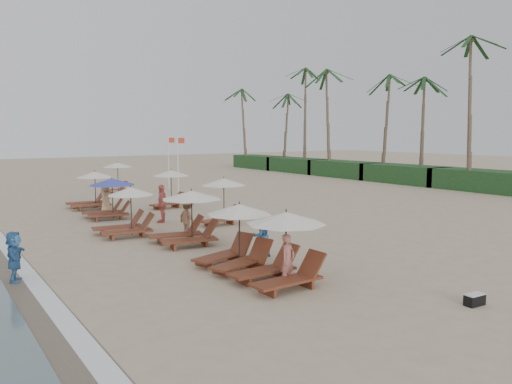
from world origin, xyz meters
TOP-DOWN VIEW (x-y plane):
  - ground at (0.00, 0.00)m, footprint 160.00×160.00m
  - shrub_hedge at (22.00, 14.50)m, footprint 3.20×53.00m
  - palm_row at (21.91, 15.40)m, footprint 7.00×52.00m
  - lounger_station_0 at (-5.31, -3.15)m, footprint 2.80×2.38m
  - lounger_station_1 at (-5.41, -0.75)m, footprint 2.68×2.50m
  - lounger_station_2 at (-5.15, 3.25)m, footprint 2.90×2.49m
  - lounger_station_3 at (-6.57, 6.29)m, footprint 2.63×2.25m
  - lounger_station_4 at (-5.77, 11.02)m, footprint 2.77×2.44m
  - lounger_station_5 at (-5.55, 15.00)m, footprint 2.76×2.27m
  - inland_station_0 at (-1.70, 6.25)m, footprint 2.69×2.24m
  - inland_station_1 at (-1.56, 12.69)m, footprint 2.73×2.24m
  - inland_station_2 at (-1.55, 22.19)m, footprint 2.55×2.24m
  - beachgoer_near at (-5.14, -3.38)m, footprint 0.64×0.53m
  - beachgoer_mid_a at (-3.85, -0.15)m, footprint 0.77×0.61m
  - beachgoer_mid_b at (-4.40, 4.58)m, footprint 0.78×1.13m
  - beachgoer_far_a at (-3.94, 8.30)m, footprint 1.06×1.15m
  - beachgoer_far_b at (-5.50, 12.26)m, footprint 0.90×1.01m
  - waterline_walker at (-11.64, 1.53)m, footprint 0.81×1.49m
  - duffel_bag at (-2.18, -7.42)m, footprint 0.57×0.32m
  - flag_pole_near at (1.74, 18.31)m, footprint 0.59×0.08m
  - flag_pole_far at (2.76, 22.18)m, footprint 0.60×0.08m

SIDE VIEW (x-z plane):
  - ground at x=0.00m, z-range 0.00..0.00m
  - duffel_bag at x=-2.18m, z-range 0.00..0.31m
  - beachgoer_near at x=-5.14m, z-range 0.00..1.52m
  - waterline_walker at x=-11.64m, z-range 0.00..1.54m
  - beachgoer_mid_a at x=-3.85m, z-range 0.00..1.56m
  - shrub_hedge at x=22.00m, z-range 0.00..1.60m
  - beachgoer_mid_b at x=-4.40m, z-range 0.00..1.61m
  - beachgoer_far_b at x=-5.50m, z-range 0.00..1.74m
  - lounger_station_3 at x=-6.57m, z-range -0.12..1.97m
  - beachgoer_far_a at x=-3.94m, z-range 0.00..1.89m
  - lounger_station_5 at x=-5.55m, z-range -0.10..2.07m
  - lounger_station_1 at x=-5.41m, z-range -0.06..2.03m
  - lounger_station_0 at x=-5.31m, z-range -0.04..2.09m
  - lounger_station_2 at x=-5.15m, z-range -0.03..2.11m
  - lounger_station_4 at x=-5.77m, z-range 0.03..2.11m
  - inland_station_1 at x=-1.56m, z-range 0.25..2.47m
  - inland_station_0 at x=-1.70m, z-range 0.25..2.48m
  - inland_station_2 at x=-1.55m, z-range 0.35..2.57m
  - flag_pole_far at x=2.76m, z-range 0.24..4.51m
  - flag_pole_near at x=1.74m, z-range 0.24..4.53m
  - palm_row at x=21.91m, z-range 3.76..16.06m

